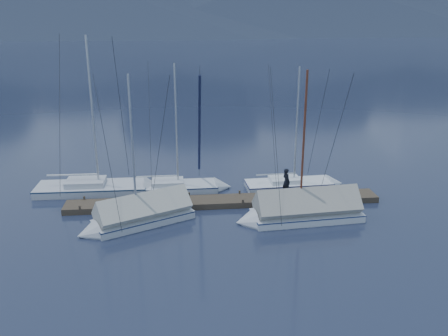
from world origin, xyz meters
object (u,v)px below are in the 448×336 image
(sailboat_open_left, at_px, (108,189))
(sailboat_open_mid, at_px, (186,188))
(person, at_px, (286,182))
(sailboat_covered_near, at_px, (297,212))
(sailboat_covered_far, at_px, (135,217))
(sailboat_open_right, at_px, (301,185))

(sailboat_open_left, relative_size, sailboat_open_mid, 1.20)
(sailboat_open_mid, height_order, person, sailboat_open_mid)
(sailboat_covered_near, distance_m, sailboat_covered_far, 8.57)
(sailboat_covered_near, xyz_separation_m, sailboat_covered_far, (-8.57, 0.27, -0.02))
(sailboat_covered_near, distance_m, person, 2.97)
(sailboat_open_left, relative_size, sailboat_covered_near, 1.17)
(sailboat_open_right, distance_m, sailboat_covered_far, 11.08)
(sailboat_covered_near, bearing_deg, sailboat_covered_far, 178.20)
(sailboat_covered_near, bearing_deg, sailboat_open_right, 73.21)
(person, bearing_deg, sailboat_open_mid, 46.54)
(sailboat_open_right, bearing_deg, sailboat_covered_far, -155.22)
(sailboat_covered_far, bearing_deg, sailboat_open_right, 24.78)
(sailboat_open_left, xyz_separation_m, sailboat_covered_near, (10.57, -5.31, 0.26))
(sailboat_open_mid, relative_size, sailboat_covered_far, 1.00)
(sailboat_covered_near, height_order, sailboat_covered_far, sailboat_covered_near)
(sailboat_open_mid, distance_m, sailboat_covered_far, 5.60)
(sailboat_open_right, relative_size, sailboat_covered_near, 0.94)
(sailboat_open_right, height_order, person, sailboat_open_right)
(sailboat_covered_near, relative_size, person, 5.52)
(sailboat_open_mid, xyz_separation_m, person, (5.85, -2.24, 0.99))
(sailboat_open_left, height_order, sailboat_covered_near, sailboat_open_left)
(person, bearing_deg, sailboat_covered_far, 84.43)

